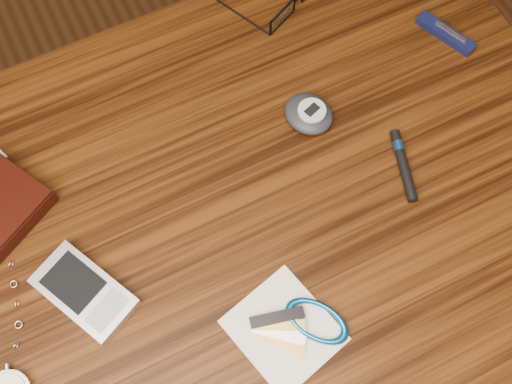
% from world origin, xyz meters
% --- Properties ---
extents(ground, '(3.80, 3.80, 0.00)m').
position_xyz_m(ground, '(0.00, 0.00, 0.00)').
color(ground, '#472814').
rests_on(ground, ground).
extents(desk, '(1.00, 0.70, 0.75)m').
position_xyz_m(desk, '(0.00, 0.00, 0.65)').
color(desk, '#3B1E09').
rests_on(desk, ground).
extents(pocket_watch, '(0.09, 0.33, 0.02)m').
position_xyz_m(pocket_watch, '(-0.25, -0.04, 0.76)').
color(pocket_watch, silver).
rests_on(pocket_watch, desk).
extents(pda_phone, '(0.10, 0.13, 0.02)m').
position_xyz_m(pda_phone, '(-0.14, 0.02, 0.76)').
color(pda_phone, silver).
rests_on(pda_phone, desk).
extents(pedometer, '(0.07, 0.08, 0.03)m').
position_xyz_m(pedometer, '(0.19, 0.11, 0.76)').
color(pedometer, '#20222A').
rests_on(pedometer, desk).
extents(notepad_keys, '(0.14, 0.13, 0.01)m').
position_xyz_m(notepad_keys, '(0.06, -0.12, 0.75)').
color(notepad_keys, white).
rests_on(notepad_keys, desk).
extents(pocket_knife, '(0.05, 0.09, 0.01)m').
position_xyz_m(pocket_knife, '(0.41, 0.14, 0.76)').
color(pocket_knife, '#0C0F3A').
rests_on(pocket_knife, desk).
extents(black_blue_pen, '(0.04, 0.09, 0.01)m').
position_xyz_m(black_blue_pen, '(0.26, 0.00, 0.76)').
color(black_blue_pen, black).
rests_on(black_blue_pen, desk).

